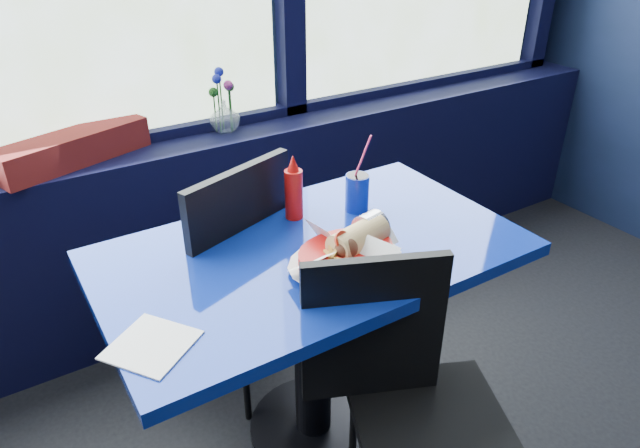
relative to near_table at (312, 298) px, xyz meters
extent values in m
cube|color=black|center=(-0.30, 0.87, -0.17)|extent=(5.00, 0.26, 0.80)
cube|color=black|center=(-0.30, 0.95, 0.24)|extent=(4.80, 0.08, 0.06)
cylinder|color=black|center=(0.00, 0.00, -0.55)|extent=(0.44, 0.44, 0.03)
cylinder|color=black|center=(0.00, 0.00, -0.23)|extent=(0.12, 0.12, 0.68)
cube|color=navy|center=(0.00, 0.00, 0.16)|extent=(1.20, 0.70, 0.04)
cube|color=black|center=(0.08, -0.46, -0.15)|extent=(0.52, 0.52, 0.04)
cube|color=black|center=(0.01, -0.29, 0.09)|extent=(0.35, 0.17, 0.43)
cylinder|color=black|center=(-0.01, -0.24, -0.37)|extent=(0.02, 0.02, 0.40)
cylinder|color=black|center=(0.30, -0.38, -0.37)|extent=(0.02, 0.02, 0.40)
cube|color=black|center=(-0.06, 0.40, -0.11)|extent=(0.54, 0.54, 0.04)
cube|color=black|center=(-0.12, 0.21, 0.14)|extent=(0.39, 0.16, 0.47)
cylinder|color=black|center=(0.05, 0.63, -0.35)|extent=(0.02, 0.02, 0.44)
cylinder|color=black|center=(0.17, 0.29, -0.35)|extent=(0.02, 0.02, 0.44)
cylinder|color=black|center=(-0.29, 0.51, -0.35)|extent=(0.02, 0.02, 0.44)
cylinder|color=black|center=(-0.17, 0.17, -0.35)|extent=(0.02, 0.02, 0.44)
cube|color=maroon|center=(-0.45, 0.87, 0.29)|extent=(0.56, 0.31, 0.11)
imported|color=silver|center=(0.13, 0.88, 0.29)|extent=(0.16, 0.16, 0.12)
cylinder|color=#1E5919|center=(0.11, 0.88, 0.33)|extent=(0.01, 0.01, 0.20)
sphere|color=#1D27AE|center=(0.11, 0.88, 0.45)|extent=(0.04, 0.04, 0.04)
cylinder|color=#1E5919|center=(0.15, 0.87, 0.32)|extent=(0.01, 0.01, 0.17)
sphere|color=#C2398C|center=(0.15, 0.87, 0.42)|extent=(0.04, 0.04, 0.04)
cylinder|color=#1E5919|center=(0.13, 0.90, 0.34)|extent=(0.01, 0.01, 0.22)
sphere|color=#1D27AE|center=(0.13, 0.90, 0.47)|extent=(0.04, 0.04, 0.04)
cylinder|color=#1E5919|center=(0.10, 0.90, 0.31)|extent=(0.01, 0.01, 0.15)
sphere|color=#1E5919|center=(0.10, 0.90, 0.39)|extent=(0.04, 0.04, 0.04)
cylinder|color=#1E5919|center=(0.16, 0.89, 0.31)|extent=(0.01, 0.01, 0.16)
sphere|color=#1E5919|center=(0.16, 0.89, 0.41)|extent=(0.04, 0.04, 0.04)
cylinder|color=#B30F0B|center=(0.03, -0.13, 0.21)|extent=(0.33, 0.33, 0.05)
cylinder|color=white|center=(0.03, -0.13, 0.20)|extent=(0.31, 0.31, 0.00)
cylinder|color=silver|center=(0.14, -0.09, 0.24)|extent=(0.08, 0.10, 0.09)
sphere|color=#572E1E|center=(0.02, -0.14, 0.25)|extent=(0.06, 0.06, 0.06)
cylinder|color=red|center=(0.01, -0.14, 0.27)|extent=(0.06, 0.06, 0.01)
cylinder|color=#B30F0B|center=(0.05, 0.18, 0.26)|extent=(0.06, 0.06, 0.16)
cone|color=#B30F0B|center=(0.05, 0.18, 0.37)|extent=(0.04, 0.04, 0.05)
cylinder|color=#0D2494|center=(0.24, 0.12, 0.24)|extent=(0.08, 0.08, 0.12)
cylinder|color=black|center=(0.24, 0.12, 0.30)|extent=(0.07, 0.07, 0.01)
cylinder|color=#F23363|center=(0.25, 0.12, 0.35)|extent=(0.05, 0.04, 0.16)
cube|color=white|center=(-0.52, -0.17, 0.18)|extent=(0.23, 0.23, 0.00)
camera|label=1|loc=(-0.72, -1.19, 1.04)|focal=32.00mm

